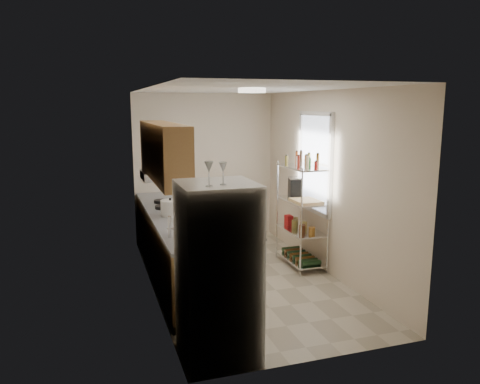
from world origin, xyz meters
The scene contains 16 objects.
room centered at (0.00, 0.00, 1.30)m, with size 2.52×4.42×2.62m.
counter_run centered at (-0.92, 0.44, 0.45)m, with size 0.63×3.51×0.90m.
upper_cabinets centered at (-1.05, 0.10, 1.81)m, with size 0.33×2.20×0.72m, color #A07B44.
range_hood centered at (-1.00, 0.90, 1.39)m, with size 0.50×0.60×0.12m, color #B7BABC.
window centered at (1.23, 0.35, 1.55)m, with size 0.06×1.00×1.46m, color white.
bakers_rack centered at (1.00, 0.30, 1.11)m, with size 0.45×0.90×1.73m.
ceiling_dome centered at (0.00, -0.30, 2.57)m, with size 0.34×0.34×0.06m, color white.
refrigerator centered at (-0.87, -1.82, 0.85)m, with size 0.70×0.70×1.70m, color white.
wine_glass_a centered at (-0.99, -2.00, 1.81)m, with size 0.08×0.08×0.22m, color silver, non-canonical shape.
wine_glass_b centered at (-0.85, -1.95, 1.80)m, with size 0.07×0.07×0.20m, color silver, non-canonical shape.
rice_cooker centered at (-0.94, 0.37, 1.01)m, with size 0.27×0.27×0.22m, color white.
frying_pan_large centered at (-0.96, 0.84, 0.92)m, with size 0.25×0.25×0.04m, color black.
frying_pan_small centered at (-0.93, 1.26, 0.92)m, with size 0.22×0.22×0.05m, color black.
cutting_board centered at (1.00, 0.15, 1.03)m, with size 0.35×0.46×0.03m, color tan.
espresso_machine centered at (0.98, 0.50, 1.17)m, with size 0.18×0.27×0.31m, color black.
storage_bag centered at (0.94, 0.61, 0.64)m, with size 0.09×0.13×0.15m, color maroon.
Camera 1 is at (-1.96, -5.86, 2.39)m, focal length 35.00 mm.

